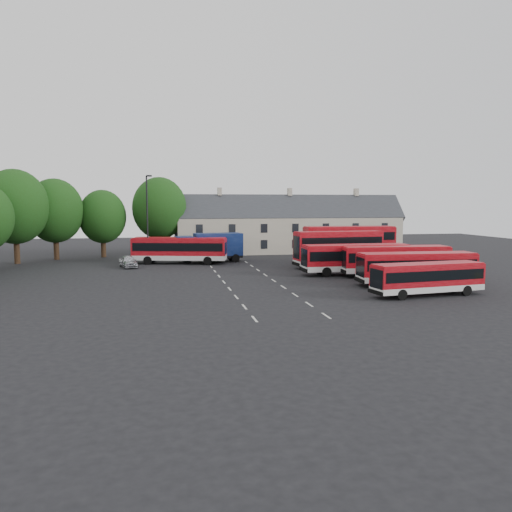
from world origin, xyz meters
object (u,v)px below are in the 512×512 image
object	(u,v)px
bus_row_a	(428,276)
bus_dd_south	(338,247)
silver_car	(128,261)
box_truck	(210,246)
lamppost	(147,217)

from	to	relation	value
bus_row_a	bus_dd_south	size ratio (longest dim) A/B	0.92
bus_dd_south	silver_car	bearing A→B (deg)	164.12
bus_row_a	silver_car	world-z (taller)	bus_row_a
bus_dd_south	silver_car	size ratio (longest dim) A/B	2.55
bus_dd_south	box_truck	xyz separation A→B (m)	(-14.51, 8.62, -0.37)
bus_dd_south	lamppost	world-z (taller)	lamppost
bus_row_a	silver_car	bearing A→B (deg)	130.26
bus_row_a	lamppost	xyz separation A→B (m)	(-23.20, 26.76, 4.32)
bus_dd_south	lamppost	size ratio (longest dim) A/B	0.97
silver_car	lamppost	size ratio (longest dim) A/B	0.38
bus_dd_south	box_truck	world-z (taller)	bus_dd_south
bus_row_a	lamppost	distance (m)	35.68
bus_row_a	bus_dd_south	xyz separation A→B (m)	(-0.81, 18.94, 0.84)
bus_row_a	silver_car	xyz separation A→B (m)	(-25.52, 23.89, -0.93)
bus_row_a	box_truck	size ratio (longest dim) A/B	1.12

